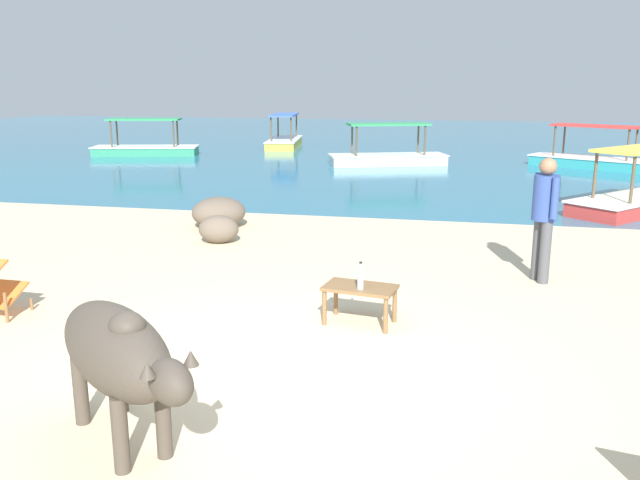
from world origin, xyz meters
TOP-DOWN VIEW (x-y plane):
  - sand_beach at (0.00, 0.00)m, footprint 18.00×14.00m
  - water_surface at (0.00, 22.00)m, footprint 60.00×36.00m
  - cow at (-0.76, -1.35)m, footprint 1.67×1.51m
  - low_bench_table at (0.54, 1.39)m, footprint 0.82×0.56m
  - bottle at (0.56, 1.30)m, footprint 0.07×0.07m
  - person_standing at (2.61, 3.42)m, footprint 0.32×0.47m
  - shore_rock_large at (-2.25, 4.53)m, footprint 0.73×0.60m
  - shore_rock_medium at (-2.65, 5.63)m, footprint 1.29×1.27m
  - boat_green at (-9.48, 16.45)m, footprint 3.84×2.00m
  - boat_white at (-0.75, 15.56)m, footprint 3.85×2.31m
  - boat_yellow at (-5.45, 20.45)m, footprint 1.69×3.80m
  - boat_red at (5.14, 9.04)m, footprint 3.30×3.51m
  - boat_teal at (5.46, 16.09)m, footprint 3.77×2.79m

SIDE VIEW (x-z plane):
  - water_surface at x=0.00m, z-range -0.01..0.01m
  - sand_beach at x=0.00m, z-range 0.00..0.04m
  - shore_rock_large at x=-2.25m, z-range 0.04..0.49m
  - boat_green at x=-9.48m, z-range -0.35..0.94m
  - boat_white at x=-0.75m, z-range -0.35..0.94m
  - boat_yellow at x=-5.45m, z-range -0.35..0.94m
  - boat_red at x=5.14m, z-range -0.35..0.94m
  - boat_teal at x=5.46m, z-range -0.35..0.94m
  - shore_rock_medium at x=-2.65m, z-range 0.04..0.59m
  - low_bench_table at x=0.54m, z-range 0.18..0.61m
  - bottle at x=0.56m, z-range 0.43..0.73m
  - cow at x=-0.76m, z-range 0.21..1.27m
  - person_standing at x=2.61m, z-range 0.18..1.80m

